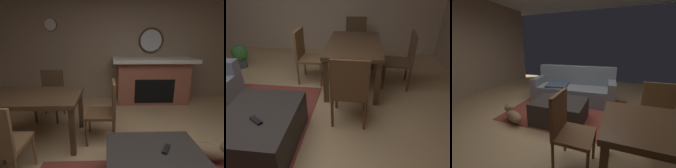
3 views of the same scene
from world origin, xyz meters
The scene contains 9 objects.
wall_back_fireplace_side centered at (0.00, -2.99, 1.44)m, with size 6.84×0.12×2.89m, color #9E846B.
fireplace centered at (-0.68, -2.62, 0.55)m, with size 1.91×0.76×1.08m.
round_wall_mirror centered at (-0.68, -2.90, 1.48)m, with size 0.62×0.05×0.62m.
tv_remote centered at (-0.18, -0.13, 0.45)m, with size 0.05×0.16×0.02m, color black.
dining_table centered at (1.53, -1.03, 0.65)m, with size 1.42×0.86×0.74m.
dining_chair_west centered at (0.43, -1.03, 0.52)m, with size 0.44×0.44×0.93m.
dining_chair_south centered at (1.52, -1.85, 0.52)m, with size 0.48×0.48×0.93m.
small_dog centered at (-0.88, -0.46, 0.17)m, with size 0.52×0.38×0.29m.
wall_clock centered at (1.75, -2.90, 1.84)m, with size 0.30×0.03×0.30m.
Camera 1 is at (0.42, 1.32, 1.54)m, focal length 26.93 mm.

